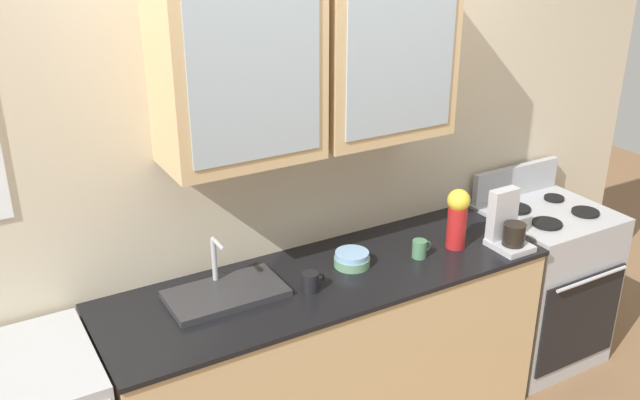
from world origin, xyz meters
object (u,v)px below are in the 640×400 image
sink_faucet (225,292)px  cup_near_sink (311,282)px  coffee_maker (507,226)px  cup_near_bowls (420,249)px  bowl_stack (352,259)px  vase (457,216)px  stove_range (540,283)px

sink_faucet → cup_near_sink: bearing=-22.5°
sink_faucet → coffee_maker: coffee_maker is taller
sink_faucet → cup_near_bowls: 0.96m
bowl_stack → cup_near_sink: 0.30m
vase → cup_near_bowls: (-0.22, 0.00, -0.12)m
bowl_stack → coffee_maker: bearing=-15.3°
cup_near_sink → cup_near_bowls: same height
vase → coffee_maker: bearing=-27.8°
cup_near_sink → cup_near_bowls: bearing=1.3°
bowl_stack → vase: 0.57m
bowl_stack → vase: (0.55, -0.09, 0.13)m
sink_faucet → cup_near_bowls: sink_faucet is taller
vase → coffee_maker: 0.26m
bowl_stack → vase: size_ratio=0.55×
stove_range → bowl_stack: bearing=178.6°
stove_range → vase: 0.96m
bowl_stack → coffee_maker: (0.77, -0.21, 0.07)m
stove_range → cup_near_bowls: size_ratio=10.49×
sink_faucet → bowl_stack: (0.63, -0.04, 0.01)m
bowl_stack → cup_near_sink: bearing=-159.5°
sink_faucet → coffee_maker: size_ratio=1.75×
stove_range → cup_near_sink: stove_range is taller
sink_faucet → cup_near_sink: size_ratio=4.59×
sink_faucet → cup_near_sink: 0.38m
sink_faucet → cup_near_bowls: bearing=-7.8°
cup_near_sink → cup_near_bowls: 0.61m
cup_near_bowls → cup_near_sink: bearing=-178.7°
bowl_stack → cup_near_sink: (-0.28, -0.10, 0.01)m
cup_near_bowls → coffee_maker: size_ratio=0.36×
sink_faucet → bowl_stack: sink_faucet is taller
bowl_stack → vase: vase is taller
stove_range → coffee_maker: (-0.51, -0.18, 0.56)m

